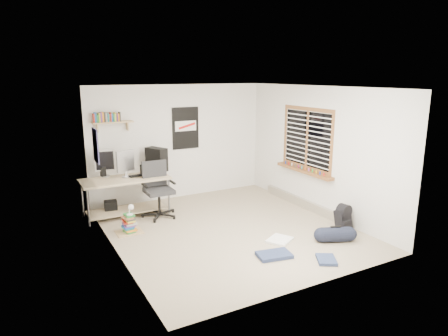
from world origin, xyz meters
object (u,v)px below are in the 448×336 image
book_stack (129,224)px  office_chair (159,192)px  duffel_bag (335,234)px  backpack (343,220)px  desk (126,197)px

book_stack → office_chair: bearing=34.9°
office_chair → duffel_bag: office_chair is taller
office_chair → backpack: (2.62, -2.23, -0.29)m
desk → duffel_bag: size_ratio=3.43×
backpack → book_stack: (-3.36, 1.71, -0.05)m
duffel_bag → book_stack: 3.53m
desk → duffel_bag: (2.69, -2.94, -0.22)m
duffel_bag → desk: bearing=156.6°
office_chair → duffel_bag: bearing=-49.4°
office_chair → book_stack: size_ratio=2.52×
backpack → duffel_bag: backpack is taller
desk → book_stack: desk is taller
desk → book_stack: (-0.21, -0.93, -0.22)m
desk → backpack: 4.12m
duffel_bag → book_stack: size_ratio=1.13×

